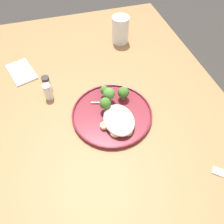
% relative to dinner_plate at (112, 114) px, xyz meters
% --- Properties ---
extents(ground, '(6.00, 6.00, 0.00)m').
position_rel_dinner_plate_xyz_m(ground, '(0.05, 0.04, -0.75)').
color(ground, '#2D2B28').
extents(wooden_dining_table, '(1.40, 1.00, 0.74)m').
position_rel_dinner_plate_xyz_m(wooden_dining_table, '(0.05, 0.04, -0.09)').
color(wooden_dining_table, brown).
rests_on(wooden_dining_table, ground).
extents(dinner_plate, '(0.29, 0.29, 0.02)m').
position_rel_dinner_plate_xyz_m(dinner_plate, '(0.00, 0.00, 0.00)').
color(dinner_plate, maroon).
rests_on(dinner_plate, wooden_dining_table).
extents(noodle_bed, '(0.14, 0.11, 0.04)m').
position_rel_dinner_plate_xyz_m(noodle_bed, '(-0.05, -0.01, 0.02)').
color(noodle_bed, beige).
rests_on(noodle_bed, dinner_plate).
extents(seared_scallop_center_golden, '(0.03, 0.03, 0.01)m').
position_rel_dinner_plate_xyz_m(seared_scallop_center_golden, '(-0.07, -0.01, 0.01)').
color(seared_scallop_center_golden, '#DBB77A').
rests_on(seared_scallop_center_golden, dinner_plate).
extents(seared_scallop_rear_pale, '(0.03, 0.03, 0.01)m').
position_rel_dinner_plate_xyz_m(seared_scallop_rear_pale, '(-0.09, 0.01, 0.01)').
color(seared_scallop_rear_pale, beige).
rests_on(seared_scallop_rear_pale, dinner_plate).
extents(seared_scallop_tiny_bay, '(0.03, 0.03, 0.01)m').
position_rel_dinner_plate_xyz_m(seared_scallop_tiny_bay, '(-0.05, 0.04, 0.01)').
color(seared_scallop_tiny_bay, beige).
rests_on(seared_scallop_tiny_bay, dinner_plate).
extents(seared_scallop_right_edge, '(0.03, 0.03, 0.02)m').
position_rel_dinner_plate_xyz_m(seared_scallop_right_edge, '(-0.09, -0.03, 0.01)').
color(seared_scallop_right_edge, beige).
rests_on(seared_scallop_right_edge, dinner_plate).
extents(broccoli_floret_right_tilted, '(0.04, 0.04, 0.06)m').
position_rel_dinner_plate_xyz_m(broccoli_floret_right_tilted, '(0.02, 0.02, 0.04)').
color(broccoli_floret_right_tilted, '#7A994C').
rests_on(broccoli_floret_right_tilted, dinner_plate).
extents(broccoli_floret_left_leaning, '(0.04, 0.04, 0.07)m').
position_rel_dinner_plate_xyz_m(broccoli_floret_left_leaning, '(0.06, -0.01, 0.04)').
color(broccoli_floret_left_leaning, '#7A994C').
rests_on(broccoli_floret_left_leaning, dinner_plate).
extents(broccoli_floret_near_rim, '(0.04, 0.04, 0.06)m').
position_rel_dinner_plate_xyz_m(broccoli_floret_near_rim, '(0.06, -0.06, 0.04)').
color(broccoli_floret_near_rim, '#89A356').
rests_on(broccoli_floret_near_rim, dinner_plate).
extents(broccoli_floret_center_pile, '(0.03, 0.03, 0.05)m').
position_rel_dinner_plate_xyz_m(broccoli_floret_center_pile, '(0.09, 0.00, 0.03)').
color(broccoli_floret_center_pile, '#89A356').
rests_on(broccoli_floret_center_pile, dinner_plate).
extents(onion_sliver_curled_piece, '(0.02, 0.04, 0.00)m').
position_rel_dinner_plate_xyz_m(onion_sliver_curled_piece, '(0.06, 0.04, 0.01)').
color(onion_sliver_curled_piece, silver).
rests_on(onion_sliver_curled_piece, dinner_plate).
extents(onion_sliver_pale_crescent, '(0.05, 0.01, 0.00)m').
position_rel_dinner_plate_xyz_m(onion_sliver_pale_crescent, '(0.06, -0.00, 0.01)').
color(onion_sliver_pale_crescent, silver).
rests_on(onion_sliver_pale_crescent, dinner_plate).
extents(water_glass, '(0.08, 0.08, 0.13)m').
position_rel_dinner_plate_xyz_m(water_glass, '(0.43, -0.17, 0.05)').
color(water_glass, silver).
rests_on(water_glass, wooden_dining_table).
extents(folded_napkin, '(0.17, 0.13, 0.01)m').
position_rel_dinner_plate_xyz_m(folded_napkin, '(0.33, 0.31, -0.00)').
color(folded_napkin, white).
rests_on(folded_napkin, wooden_dining_table).
extents(salt_shaker, '(0.03, 0.03, 0.07)m').
position_rel_dinner_plate_xyz_m(salt_shaker, '(0.15, 0.21, 0.02)').
color(salt_shaker, white).
rests_on(salt_shaker, wooden_dining_table).
extents(pepper_shaker, '(0.03, 0.03, 0.07)m').
position_rel_dinner_plate_xyz_m(pepper_shaker, '(0.19, 0.21, 0.02)').
color(pepper_shaker, white).
rests_on(pepper_shaker, wooden_dining_table).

